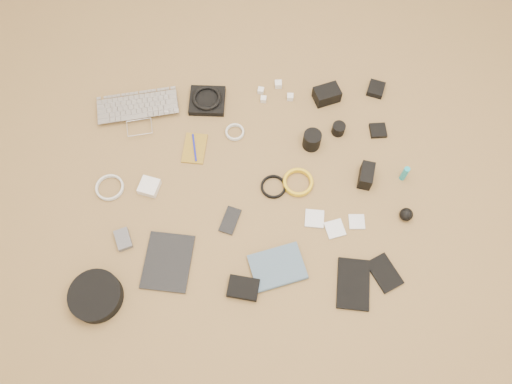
{
  "coord_description": "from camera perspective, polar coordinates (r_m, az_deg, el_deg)",
  "views": [
    {
      "loc": [
        -0.05,
        -0.9,
        1.97
      ],
      "look_at": [
        0.02,
        -0.03,
        0.02
      ],
      "focal_mm": 35.0,
      "sensor_mm": 36.0,
      "label": 1
    }
  ],
  "objects": [
    {
      "name": "notebook_olive",
      "position": [
        2.26,
        -7.03,
        4.98
      ],
      "size": [
        0.12,
        0.17,
        0.01
      ],
      "primitive_type": "cube",
      "rotation": [
        0.0,
        0.0,
        -0.18
      ],
      "color": "olive",
      "rests_on": "ground"
    },
    {
      "name": "lens_a",
      "position": [
        2.24,
        6.41,
        5.92
      ],
      "size": [
        0.1,
        0.1,
        0.09
      ],
      "primitive_type": "cylinder",
      "rotation": [
        0.0,
        0.0,
        -0.36
      ],
      "color": "black",
      "rests_on": "ground"
    },
    {
      "name": "filter_case_left",
      "position": [
        2.12,
        6.69,
        -3.05
      ],
      "size": [
        0.09,
        0.09,
        0.01
      ],
      "primitive_type": "cube",
      "rotation": [
        0.0,
        0.0,
        -0.17
      ],
      "color": "silver",
      "rests_on": "ground"
    },
    {
      "name": "cable_yellow",
      "position": [
        2.17,
        4.81,
        1.03
      ],
      "size": [
        0.13,
        0.13,
        0.01
      ],
      "primitive_type": "torus",
      "rotation": [
        0.0,
        0.0,
        -0.02
      ],
      "color": "gold",
      "rests_on": "ground"
    },
    {
      "name": "filter_case_mid",
      "position": [
        2.11,
        9.0,
        -4.19
      ],
      "size": [
        0.09,
        0.09,
        0.01
      ],
      "primitive_type": "cube",
      "rotation": [
        0.0,
        0.0,
        0.2
      ],
      "color": "silver",
      "rests_on": "ground"
    },
    {
      "name": "lens_pouch",
      "position": [
        2.47,
        13.54,
        11.38
      ],
      "size": [
        0.1,
        0.1,
        0.03
      ],
      "primitive_type": "cube",
      "rotation": [
        0.0,
        0.0,
        -0.4
      ],
      "color": "black",
      "rests_on": "ground"
    },
    {
      "name": "notebook_black_a",
      "position": [
        2.05,
        11.06,
        -10.27
      ],
      "size": [
        0.16,
        0.23,
        0.01
      ],
      "primitive_type": "cube",
      "rotation": [
        0.0,
        0.0,
        -0.18
      ],
      "color": "black",
      "rests_on": "ground"
    },
    {
      "name": "notebook_black_b",
      "position": [
        2.09,
        14.47,
        -8.95
      ],
      "size": [
        0.14,
        0.17,
        0.01
      ],
      "primitive_type": "cube",
      "rotation": [
        0.0,
        0.0,
        0.41
      ],
      "color": "black",
      "rests_on": "ground"
    },
    {
      "name": "flash",
      "position": [
        2.2,
        12.47,
        1.85
      ],
      "size": [
        0.08,
        0.11,
        0.08
      ],
      "primitive_type": "cube",
      "rotation": [
        0.0,
        0.0,
        -0.31
      ],
      "color": "black",
      "rests_on": "ground"
    },
    {
      "name": "power_brick",
      "position": [
        2.2,
        -12.1,
        0.6
      ],
      "size": [
        0.1,
        0.1,
        0.03
      ],
      "primitive_type": "cube",
      "rotation": [
        0.0,
        0.0,
        -0.36
      ],
      "color": "silver",
      "rests_on": "ground"
    },
    {
      "name": "charger_a",
      "position": [
        2.41,
        0.55,
        11.51
      ],
      "size": [
        0.03,
        0.03,
        0.03
      ],
      "primitive_type": "cube",
      "rotation": [
        0.0,
        0.0,
        -0.26
      ],
      "color": "silver",
      "rests_on": "ground"
    },
    {
      "name": "drive_case",
      "position": [
        2.01,
        -1.46,
        -10.91
      ],
      "size": [
        0.14,
        0.11,
        0.03
      ],
      "primitive_type": "cube",
      "rotation": [
        0.0,
        0.0,
        -0.25
      ],
      "color": "black",
      "rests_on": "ground"
    },
    {
      "name": "lens_cleaner",
      "position": [
        2.24,
        16.62,
        2.04
      ],
      "size": [
        0.03,
        0.03,
        0.09
      ],
      "primitive_type": "cylinder",
      "rotation": [
        0.0,
        0.0,
        0.31
      ],
      "color": "teal",
      "rests_on": "ground"
    },
    {
      "name": "lens_b",
      "position": [
        2.3,
        9.41,
        7.13
      ],
      "size": [
        0.06,
        0.06,
        0.05
      ],
      "primitive_type": "cylinder",
      "rotation": [
        0.0,
        0.0,
        -0.02
      ],
      "color": "black",
      "rests_on": "ground"
    },
    {
      "name": "pen_blue",
      "position": [
        2.26,
        -7.06,
        5.08
      ],
      "size": [
        0.02,
        0.14,
        0.01
      ],
      "primitive_type": "cylinder",
      "rotation": [
        1.57,
        0.0,
        0.08
      ],
      "color": "#161BB3",
      "rests_on": "notebook_olive"
    },
    {
      "name": "charger_d",
      "position": [
        2.38,
        0.86,
        10.56
      ],
      "size": [
        0.03,
        0.03,
        0.02
      ],
      "primitive_type": "cube",
      "rotation": [
        0.0,
        0.0,
        -0.18
      ],
      "color": "silver",
      "rests_on": "ground"
    },
    {
      "name": "cable_white_a",
      "position": [
        2.29,
        -2.43,
        6.79
      ],
      "size": [
        0.09,
        0.09,
        0.01
      ],
      "primitive_type": "torus",
      "rotation": [
        0.0,
        0.0,
        0.07
      ],
      "color": "silver",
      "rests_on": "ground"
    },
    {
      "name": "phone",
      "position": [
        2.1,
        -2.97,
        -3.26
      ],
      "size": [
        0.1,
        0.13,
        0.01
      ],
      "primitive_type": "cube",
      "rotation": [
        0.0,
        0.0,
        -0.41
      ],
      "color": "black",
      "rests_on": "ground"
    },
    {
      "name": "headphone_pouch",
      "position": [
        2.38,
        -5.6,
        10.34
      ],
      "size": [
        0.18,
        0.17,
        0.03
      ],
      "primitive_type": "cube",
      "rotation": [
        0.0,
        0.0,
        -0.11
      ],
      "color": "black",
      "rests_on": "ground"
    },
    {
      "name": "laptop",
      "position": [
        2.38,
        -13.24,
        8.43
      ],
      "size": [
        0.4,
        0.29,
        0.03
      ],
      "primitive_type": "imported",
      "rotation": [
        0.0,
        0.0,
        0.1
      ],
      "color": "#B4B4B9",
      "rests_on": "ground"
    },
    {
      "name": "headphones",
      "position": [
        2.36,
        -5.65,
        10.65
      ],
      "size": [
        0.18,
        0.18,
        0.02
      ],
      "primitive_type": "torus",
      "rotation": [
        0.0,
        0.0,
        0.42
      ],
      "color": "black",
      "rests_on": "headphone_pouch"
    },
    {
      "name": "charger_c",
      "position": [
        2.39,
        3.92,
        10.78
      ],
      "size": [
        0.03,
        0.03,
        0.03
      ],
      "primitive_type": "cube",
      "rotation": [
        0.0,
        0.0,
        -0.12
      ],
      "color": "silver",
      "rests_on": "ground"
    },
    {
      "name": "paperback",
      "position": [
        2.01,
        3.15,
        -10.64
      ],
      "size": [
        0.24,
        0.2,
        0.02
      ],
      "primitive_type": "imported",
      "rotation": [
        0.0,
        0.0,
        1.78
      ],
      "color": "#435C72",
      "rests_on": "ground"
    },
    {
      "name": "battery_charger",
      "position": [
        2.13,
        -14.93,
        -5.24
      ],
      "size": [
        0.08,
        0.1,
        0.02
      ],
      "primitive_type": "cube",
      "rotation": [
        0.0,
        0.0,
        0.29
      ],
      "color": "#545458",
      "rests_on": "ground"
    },
    {
      "name": "tablet",
      "position": [
        2.07,
        -10.04,
        -7.85
      ],
      "size": [
        0.23,
        0.27,
        0.01
      ],
      "primitive_type": "cube",
      "rotation": [
        0.0,
        0.0,
        -0.19
      ],
      "color": "black",
      "rests_on": "ground"
    },
    {
      "name": "cable_black",
      "position": [
        2.16,
        2.0,
        0.56
      ],
      "size": [
        0.13,
        0.13,
        0.01
      ],
      "primitive_type": "torus",
      "rotation": [
        0.0,
        0.0,
        0.25
      ],
      "color": "black",
      "rests_on": "ground"
    },
    {
      "name": "headphone_case",
      "position": [
        2.08,
        -17.84,
        -11.25
      ],
      "size": [
        0.23,
        0.23,
        0.06
      ],
      "primitive_type": "cylinder",
      "rotation": [
        0.0,
        0.0,
        0.14
      ],
      "color": "black",
      "rests_on": "ground"
    },
    {
      "name": "charger_b",
      "position": [
        2.43,
        2.56,
        12.2
      ],
      "size": [
        0.03,
        0.03,
        0.03
      ],
      "primitive_type": "cube",
      "rotation": [
        0.0,
        0.0,
        -0.04
      ],
      "color": "silver",
      "rests_on": "ground"
    },
    {
      "name": "filter_case_right",
      "position": [
        2.14,
        11.43,
        -3.35
      ],
      "size": [
        0.07,
        0.07,
        0.01
      ],
      "primitive_type": "cube",
      "rotation": [
        0.0,
        0.0,
        -0.07
      ],
      "color": "silver",
      "rests_on": "ground"
    },
    {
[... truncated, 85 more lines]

